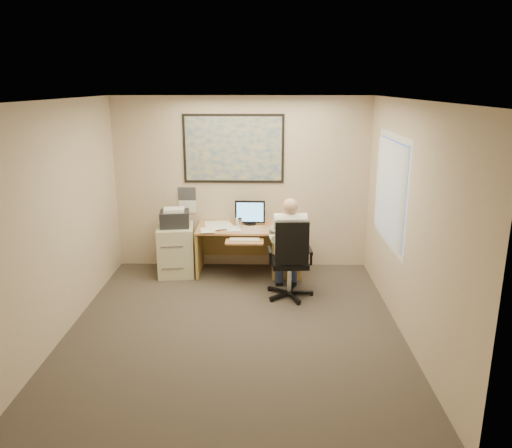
{
  "coord_description": "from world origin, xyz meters",
  "views": [
    {
      "loc": [
        0.35,
        -5.47,
        2.86
      ],
      "look_at": [
        0.24,
        1.3,
        0.96
      ],
      "focal_mm": 35.0,
      "sensor_mm": 36.0,
      "label": 1
    }
  ],
  "objects_px": {
    "filing_cabinet": "(176,245)",
    "desk": "(271,246)",
    "office_chair": "(289,275)",
    "person": "(290,248)"
  },
  "relations": [
    {
      "from": "filing_cabinet",
      "to": "office_chair",
      "type": "relative_size",
      "value": 0.92
    },
    {
      "from": "filing_cabinet",
      "to": "desk",
      "type": "bearing_deg",
      "value": -5.56
    },
    {
      "from": "desk",
      "to": "person",
      "type": "relative_size",
      "value": 1.15
    },
    {
      "from": "filing_cabinet",
      "to": "person",
      "type": "height_order",
      "value": "person"
    },
    {
      "from": "filing_cabinet",
      "to": "person",
      "type": "bearing_deg",
      "value": -33.03
    },
    {
      "from": "person",
      "to": "filing_cabinet",
      "type": "bearing_deg",
      "value": 150.36
    },
    {
      "from": "filing_cabinet",
      "to": "person",
      "type": "xyz_separation_m",
      "value": [
        1.72,
        -0.83,
        0.24
      ]
    },
    {
      "from": "office_chair",
      "to": "person",
      "type": "relative_size",
      "value": 0.82
    },
    {
      "from": "office_chair",
      "to": "filing_cabinet",
      "type": "bearing_deg",
      "value": 148.66
    },
    {
      "from": "filing_cabinet",
      "to": "office_chair",
      "type": "bearing_deg",
      "value": -35.3
    }
  ]
}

